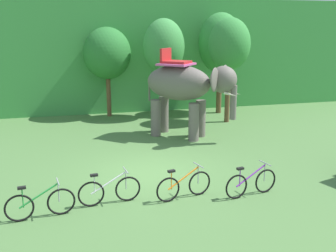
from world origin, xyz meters
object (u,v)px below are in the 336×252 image
Objects in this scene: tree_center_right at (164,48)px; elephant at (186,87)px; tree_far_left at (221,44)px; bike_white at (110,190)px; bike_green at (40,204)px; tree_center_left at (229,45)px; tree_right at (107,54)px; bike_orange at (184,185)px; bike_purple at (251,183)px.

tree_center_right is 1.33× the size of elephant.
elephant is at bearing -127.10° from tree_far_left.
tree_center_right reaches higher than bike_white.
elephant is 8.65m from bike_green.
bike_white is (-6.73, -8.04, -3.43)m from tree_center_left.
bike_green is 1.00× the size of bike_white.
tree_center_left reaches higher than tree_right.
tree_center_right is 0.99× the size of tree_center_left.
tree_center_left is at bearing 60.24° from bike_orange.
bike_purple is at bearing -8.78° from bike_orange.
tree_right is at bearing 153.56° from tree_center_left.
bike_white is at bearing 175.31° from bike_orange.
bike_green and bike_white have the same top height.
tree_center_left reaches higher than bike_green.
elephant is at bearing 48.08° from bike_green.
tree_right reaches higher than bike_white.
elephant is 6.59m from bike_orange.
elephant is at bearing -60.77° from tree_right.
tree_center_left is 0.94× the size of tree_far_left.
bike_orange is at bearing -4.69° from bike_white.
bike_green and bike_purple have the same top height.
tree_center_right is at bearing 90.05° from bike_purple.
tree_center_right is at bearing 79.37° from bike_orange.
tree_center_left is 1.34× the size of elephant.
tree_center_left reaches higher than tree_center_right.
bike_green is (-5.67, -10.24, -3.25)m from tree_center_right.
bike_green is (-5.65, -6.29, -1.82)m from elephant.
tree_center_right is 3.01× the size of bike_purple.
bike_white is 1.01× the size of bike_purple.
elephant is (-2.84, -2.15, -1.62)m from tree_center_left.
bike_green is 5.68m from bike_purple.
bike_purple is at bearing -106.78° from tree_far_left.
tree_center_right is 10.80m from bike_purple.
tree_far_left reaches higher than tree_right.
bike_green is at bearing -135.17° from tree_center_left.
tree_right is 2.74× the size of bike_white.
bike_white is (-3.89, -5.89, -1.82)m from elephant.
bike_purple is (5.68, -0.06, 0.00)m from bike_green.
tree_right is 2.75× the size of bike_green.
bike_purple is (3.92, -0.46, 0.00)m from bike_white.
bike_white is at bearing 173.33° from bike_purple.
tree_right is 2.78× the size of bike_orange.
tree_far_left is at bearing 5.96° from tree_center_right.
bike_white is at bearing 12.68° from bike_green.
tree_center_right reaches higher than bike_purple.
bike_orange is (-1.86, -6.06, -1.82)m from elephant.
tree_center_left is 12.45m from bike_green.
tree_center_right is 10.69m from bike_orange.
tree_right is at bearing 160.43° from tree_center_right.
bike_white is (1.76, 0.39, 0.00)m from bike_green.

